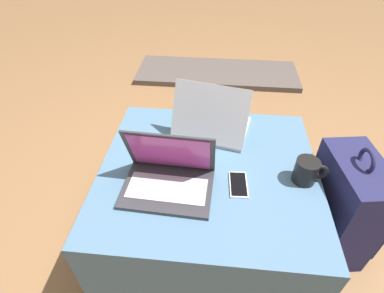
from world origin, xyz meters
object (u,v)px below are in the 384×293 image
at_px(backpack, 344,208).
at_px(coffee_mug, 307,171).
at_px(laptop_near, 168,176).
at_px(cell_phone, 238,185).
at_px(laptop_far, 212,123).

relative_size(backpack, coffee_mug, 4.33).
distance_m(backpack, coffee_mug, 0.30).
distance_m(laptop_near, coffee_mug, 0.53).
distance_m(laptop_near, backpack, 0.77).
bearing_deg(cell_phone, backpack, -175.78).
bearing_deg(cell_phone, coffee_mug, -171.24).
xyz_separation_m(backpack, coffee_mug, (-0.21, -0.01, 0.21)).
xyz_separation_m(laptop_far, coffee_mug, (0.38, -0.27, -0.00)).
distance_m(cell_phone, coffee_mug, 0.27).
relative_size(laptop_far, coffee_mug, 2.91).
bearing_deg(laptop_near, backpack, 9.14).
distance_m(cell_phone, backpack, 0.50).
distance_m(laptop_near, laptop_far, 0.38).
xyz_separation_m(laptop_near, cell_phone, (0.27, 0.02, -0.05)).
bearing_deg(laptop_near, coffee_mug, 11.07).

